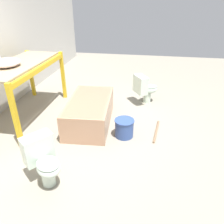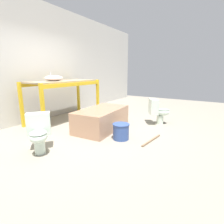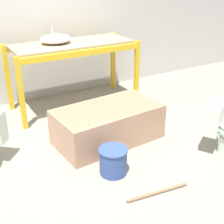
# 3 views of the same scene
# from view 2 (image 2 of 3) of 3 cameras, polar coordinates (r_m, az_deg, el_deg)

# --- Properties ---
(ground_plane) EXTENTS (12.00, 12.00, 0.00)m
(ground_plane) POSITION_cam_2_polar(r_m,az_deg,el_deg) (4.17, -6.96, -5.93)
(ground_plane) COLOR gray
(warehouse_wall_rear) EXTENTS (10.80, 0.08, 3.20)m
(warehouse_wall_rear) POSITION_cam_2_polar(r_m,az_deg,el_deg) (5.34, -23.80, 14.67)
(warehouse_wall_rear) COLOR beige
(warehouse_wall_rear) RESTS_ON ground_plane
(shelving_rack) EXTENTS (2.08, 0.89, 1.11)m
(shelving_rack) POSITION_cam_2_polar(r_m,az_deg,el_deg) (5.00, -15.56, 8.05)
(shelving_rack) COLOR gold
(shelving_rack) RESTS_ON ground_plane
(sink_basin) EXTENTS (0.49, 0.43, 0.23)m
(sink_basin) POSITION_cam_2_polar(r_m,az_deg,el_deg) (4.87, -18.45, 10.44)
(sink_basin) COLOR silver
(sink_basin) RESTS_ON shelving_rack
(bathtub_main) EXTENTS (1.50, 0.87, 0.50)m
(bathtub_main) POSITION_cam_2_polar(r_m,az_deg,el_deg) (4.17, -3.36, -1.77)
(bathtub_main) COLOR tan
(bathtub_main) RESTS_ON ground_plane
(toilet_near) EXTENTS (0.56, 0.62, 0.66)m
(toilet_near) POSITION_cam_2_polar(r_m,az_deg,el_deg) (4.70, 14.74, 0.62)
(toilet_near) COLOR silver
(toilet_near) RESTS_ON ground_plane
(toilet_far) EXTENTS (0.59, 0.62, 0.66)m
(toilet_far) POSITION_cam_2_polar(r_m,az_deg,el_deg) (3.20, -22.80, -5.76)
(toilet_far) COLOR silver
(toilet_far) RESTS_ON ground_plane
(bucket_white) EXTENTS (0.35, 0.35, 0.32)m
(bucket_white) POSITION_cam_2_polar(r_m,az_deg,el_deg) (3.57, 2.95, -6.25)
(bucket_white) COLOR #334C8C
(bucket_white) RESTS_ON ground_plane
(loose_pipe) EXTENTS (0.73, 0.13, 0.04)m
(loose_pipe) POSITION_cam_2_polar(r_m,az_deg,el_deg) (3.60, 12.70, -9.00)
(loose_pipe) COLOR #8C6B4C
(loose_pipe) RESTS_ON ground_plane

